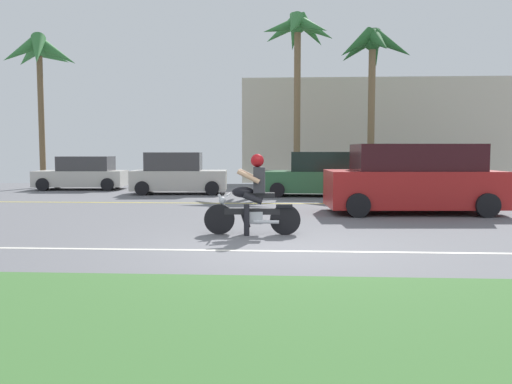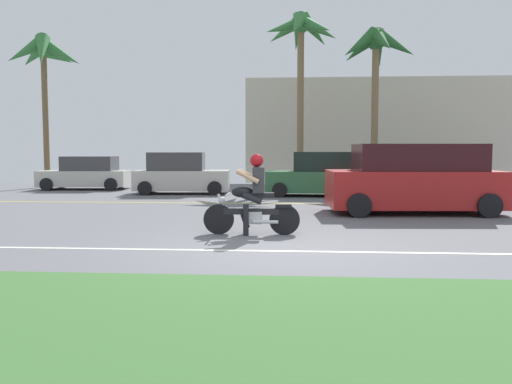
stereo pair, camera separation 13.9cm
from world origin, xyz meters
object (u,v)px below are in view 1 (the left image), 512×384
object	(u,v)px
motorcyclist	(253,201)
palm_tree_2	(298,37)
parked_car_3	(418,174)
suv_nearby	(413,180)
parked_car_0	(83,174)
palm_tree_0	(372,54)
palm_tree_1	(40,59)
parked_car_2	(317,176)
parked_car_1	(178,175)

from	to	relation	value
motorcyclist	palm_tree_2	size ratio (longest dim) A/B	0.24
parked_car_3	suv_nearby	bearing A→B (deg)	-104.89
parked_car_0	suv_nearby	bearing A→B (deg)	-32.57
motorcyclist	suv_nearby	size ratio (longest dim) A/B	0.40
parked_car_0	palm_tree_2	bearing A→B (deg)	12.59
motorcyclist	palm_tree_0	xyz separation A→B (m)	(4.61, 13.84, 5.48)
parked_car_3	palm_tree_1	xyz separation A→B (m)	(-17.23, 1.57, 5.30)
suv_nearby	parked_car_2	world-z (taller)	suv_nearby
motorcyclist	parked_car_0	distance (m)	14.82
palm_tree_1	palm_tree_2	xyz separation A→B (m)	(12.13, 0.89, 1.08)
palm_tree_0	parked_car_1	bearing A→B (deg)	-155.79
parked_car_1	palm_tree_0	world-z (taller)	palm_tree_0
parked_car_1	parked_car_2	xyz separation A→B (m)	(5.58, -0.63, 0.01)
motorcyclist	parked_car_0	world-z (taller)	motorcyclist
palm_tree_0	palm_tree_2	size ratio (longest dim) A/B	0.89
parked_car_1	suv_nearby	bearing A→B (deg)	-37.36
parked_car_3	palm_tree_1	distance (m)	18.09
parked_car_3	motorcyclist	bearing A→B (deg)	-118.07
palm_tree_2	suv_nearby	bearing A→B (deg)	-73.69
parked_car_1	parked_car_2	bearing A→B (deg)	-6.47
parked_car_0	palm_tree_0	bearing A→B (deg)	7.32
suv_nearby	parked_car_2	bearing A→B (deg)	113.53
parked_car_0	palm_tree_0	xyz separation A→B (m)	(13.08, 1.68, 5.49)
palm_tree_0	parked_car_2	bearing A→B (deg)	-122.00
suv_nearby	palm_tree_1	distance (m)	18.54
palm_tree_0	palm_tree_2	world-z (taller)	palm_tree_2
parked_car_0	parked_car_1	size ratio (longest dim) A/B	1.03
parked_car_0	parked_car_3	distance (m)	14.80
parked_car_3	palm_tree_0	bearing A→B (deg)	131.05
parked_car_2	parked_car_3	world-z (taller)	parked_car_2
suv_nearby	parked_car_0	distance (m)	15.09
motorcyclist	palm_tree_1	distance (m)	18.10
parked_car_2	palm_tree_0	xyz separation A→B (m)	(2.73, 4.37, 5.40)
motorcyclist	parked_car_3	xyz separation A→B (m)	(6.33, 11.87, 0.02)
motorcyclist	palm_tree_1	world-z (taller)	palm_tree_1
suv_nearby	palm_tree_1	size ratio (longest dim) A/B	0.69
parked_car_2	palm_tree_0	size ratio (longest dim) A/B	0.53
parked_car_3	palm_tree_0	xyz separation A→B (m)	(-1.72, 1.97, 5.46)
parked_car_0	palm_tree_1	bearing A→B (deg)	152.30
parked_car_1	parked_car_3	size ratio (longest dim) A/B	1.02
suv_nearby	palm_tree_2	bearing A→B (deg)	106.31
palm_tree_1	palm_tree_0	bearing A→B (deg)	1.50
parked_car_3	palm_tree_0	size ratio (longest dim) A/B	0.51
palm_tree_0	palm_tree_1	size ratio (longest dim) A/B	1.04
parked_car_1	palm_tree_0	xyz separation A→B (m)	(8.31, 3.74, 5.42)
parked_car_0	parked_car_1	xyz separation A→B (m)	(4.77, -2.06, 0.08)
parked_car_1	palm_tree_1	bearing A→B (deg)	155.16
motorcyclist	palm_tree_2	xyz separation A→B (m)	(1.23, 14.33, 6.40)
palm_tree_2	motorcyclist	bearing A→B (deg)	-94.91
parked_car_2	palm_tree_2	world-z (taller)	palm_tree_2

